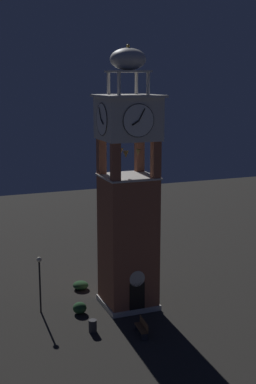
{
  "coord_description": "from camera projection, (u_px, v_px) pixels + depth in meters",
  "views": [
    {
      "loc": [
        -12.93,
        -33.07,
        15.67
      ],
      "look_at": [
        0.0,
        0.0,
        8.18
      ],
      "focal_mm": 50.05,
      "sensor_mm": 36.0,
      "label": 1
    }
  ],
  "objects": [
    {
      "name": "ground",
      "position": [
        128.0,
        304.0,
        37.98
      ],
      "size": [
        80.0,
        80.0,
        0.0
      ],
      "primitive_type": "plane",
      "color": "#2A2925"
    },
    {
      "name": "clock_tower",
      "position": [
        128.0,
        202.0,
        36.44
      ],
      "size": [
        3.98,
        3.98,
        17.9
      ],
      "color": "#93543D",
      "rests_on": "ground"
    },
    {
      "name": "park_bench",
      "position": [
        142.0,
        327.0,
        33.41
      ],
      "size": [
        0.58,
        1.63,
        0.95
      ],
      "color": "brown",
      "rests_on": "ground"
    },
    {
      "name": "lamp_post",
      "position": [
        40.0,
        274.0,
        36.19
      ],
      "size": [
        0.36,
        0.36,
        3.97
      ],
      "color": "black",
      "rests_on": "ground"
    },
    {
      "name": "trash_bin",
      "position": [
        93.0,
        326.0,
        33.79
      ],
      "size": [
        0.52,
        0.52,
        0.8
      ],
      "primitive_type": "cylinder",
      "color": "#2D2D33",
      "rests_on": "ground"
    },
    {
      "name": "shrub_near_entry",
      "position": [
        80.0,
        308.0,
        36.48
      ],
      "size": [
        0.95,
        0.95,
        0.77
      ],
      "primitive_type": "ellipsoid",
      "color": "#234C28",
      "rests_on": "ground"
    },
    {
      "name": "shrub_left_of_tower",
      "position": [
        81.0,
        285.0,
        40.74
      ],
      "size": [
        1.17,
        1.17,
        0.61
      ],
      "primitive_type": "ellipsoid",
      "color": "#234C28",
      "rests_on": "ground"
    }
  ]
}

